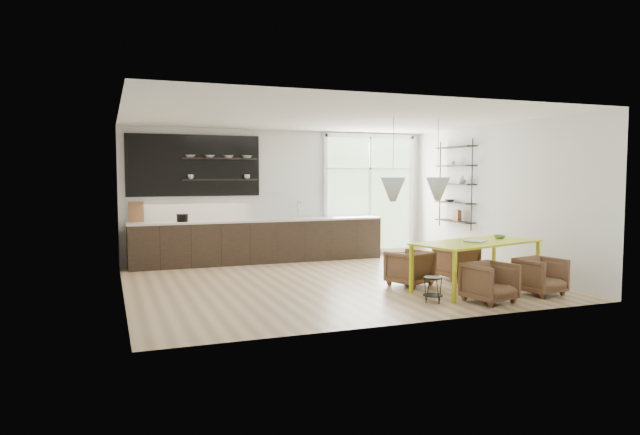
{
  "coord_description": "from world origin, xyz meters",
  "views": [
    {
      "loc": [
        -3.71,
        -9.31,
        1.9
      ],
      "look_at": [
        0.01,
        0.6,
        1.11
      ],
      "focal_mm": 32.0,
      "sensor_mm": 36.0,
      "label": 1
    }
  ],
  "objects_px": {
    "armchair_back_right": "(456,263)",
    "wire_stool": "(433,286)",
    "armchair_front_right": "(540,276)",
    "armchair_back_left": "(409,268)",
    "armchair_front_left": "(490,282)",
    "dining_table": "(477,245)"
  },
  "relations": [
    {
      "from": "armchair_back_left",
      "to": "armchair_front_right",
      "type": "height_order",
      "value": "armchair_back_left"
    },
    {
      "from": "armchair_back_right",
      "to": "wire_stool",
      "type": "height_order",
      "value": "armchair_back_right"
    },
    {
      "from": "dining_table",
      "to": "armchair_front_right",
      "type": "bearing_deg",
      "value": -57.8
    },
    {
      "from": "armchair_back_right",
      "to": "armchair_front_left",
      "type": "distance_m",
      "value": 1.93
    },
    {
      "from": "dining_table",
      "to": "armchair_front_left",
      "type": "distance_m",
      "value": 1.03
    },
    {
      "from": "armchair_front_right",
      "to": "wire_stool",
      "type": "bearing_deg",
      "value": 165.34
    },
    {
      "from": "dining_table",
      "to": "armchair_front_left",
      "type": "height_order",
      "value": "dining_table"
    },
    {
      "from": "armchair_back_left",
      "to": "armchair_front_left",
      "type": "height_order",
      "value": "armchair_back_left"
    },
    {
      "from": "dining_table",
      "to": "armchair_front_right",
      "type": "height_order",
      "value": "dining_table"
    },
    {
      "from": "armchair_back_right",
      "to": "armchair_front_right",
      "type": "height_order",
      "value": "armchair_back_right"
    },
    {
      "from": "dining_table",
      "to": "armchair_back_left",
      "type": "distance_m",
      "value": 1.2
    },
    {
      "from": "armchair_front_right",
      "to": "armchair_front_left",
      "type": "bearing_deg",
      "value": 177.92
    },
    {
      "from": "dining_table",
      "to": "wire_stool",
      "type": "relative_size",
      "value": 6.29
    },
    {
      "from": "armchair_back_left",
      "to": "armchair_back_right",
      "type": "bearing_deg",
      "value": 169.44
    },
    {
      "from": "armchair_back_left",
      "to": "wire_stool",
      "type": "distance_m",
      "value": 1.32
    },
    {
      "from": "armchair_front_right",
      "to": "armchair_back_right",
      "type": "bearing_deg",
      "value": 94.81
    },
    {
      "from": "armchair_front_left",
      "to": "armchair_front_right",
      "type": "bearing_deg",
      "value": -3.71
    },
    {
      "from": "armchair_back_right",
      "to": "armchair_back_left",
      "type": "bearing_deg",
      "value": 10.62
    },
    {
      "from": "wire_stool",
      "to": "armchair_front_left",
      "type": "bearing_deg",
      "value": -20.18
    },
    {
      "from": "armchair_front_right",
      "to": "wire_stool",
      "type": "distance_m",
      "value": 1.91
    },
    {
      "from": "armchair_back_right",
      "to": "wire_stool",
      "type": "xyz_separation_m",
      "value": [
        -1.43,
        -1.53,
        -0.05
      ]
    },
    {
      "from": "dining_table",
      "to": "wire_stool",
      "type": "bearing_deg",
      "value": -169.93
    }
  ]
}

